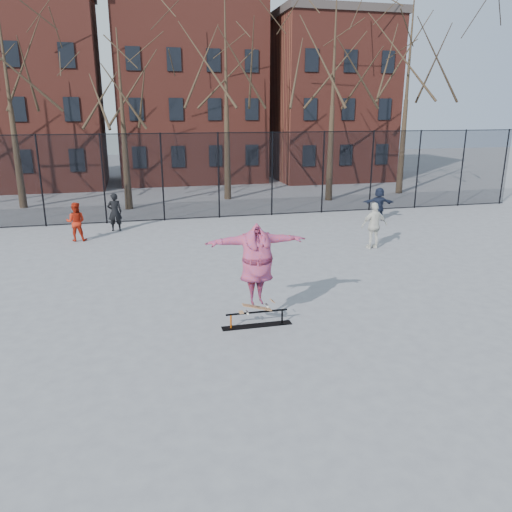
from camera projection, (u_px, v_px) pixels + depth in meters
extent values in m
plane|color=slate|center=(262.00, 334.00, 11.53)|extent=(100.00, 100.00, 0.00)
cube|color=black|center=(257.00, 325.00, 11.96)|extent=(1.70, 0.26, 0.01)
cylinder|color=#D1540C|center=(231.00, 322.00, 11.77)|extent=(0.04, 0.04, 0.35)
cylinder|color=black|center=(282.00, 317.00, 12.06)|extent=(0.04, 0.04, 0.35)
cylinder|color=black|center=(257.00, 312.00, 11.86)|extent=(1.50, 0.05, 0.05)
imported|color=#543381|center=(257.00, 269.00, 11.56)|extent=(2.38, 0.66, 1.93)
imported|color=black|center=(115.00, 212.00, 21.12)|extent=(0.62, 0.43, 1.62)
imported|color=#AB210F|center=(76.00, 222.00, 19.51)|extent=(0.81, 0.67, 1.53)
imported|color=silver|center=(374.00, 226.00, 18.41)|extent=(1.01, 0.42, 1.72)
imported|color=#1A2034|center=(379.00, 204.00, 23.17)|extent=(1.50, 0.82, 1.54)
cylinder|color=black|center=(41.00, 181.00, 21.59)|extent=(0.07, 0.07, 4.00)
cylinder|color=black|center=(103.00, 179.00, 22.18)|extent=(0.07, 0.07, 4.00)
cylinder|color=black|center=(162.00, 178.00, 22.76)|extent=(0.07, 0.07, 4.00)
cylinder|color=black|center=(219.00, 176.00, 23.35)|extent=(0.07, 0.07, 4.00)
cylinder|color=black|center=(272.00, 174.00, 23.94)|extent=(0.07, 0.07, 4.00)
cylinder|color=black|center=(323.00, 173.00, 24.53)|extent=(0.07, 0.07, 4.00)
cylinder|color=black|center=(371.00, 171.00, 25.12)|extent=(0.07, 0.07, 4.00)
cylinder|color=black|center=(418.00, 170.00, 25.70)|extent=(0.07, 0.07, 4.00)
cylinder|color=black|center=(462.00, 168.00, 26.29)|extent=(0.07, 0.07, 4.00)
cylinder|color=black|center=(504.00, 167.00, 26.88)|extent=(0.07, 0.07, 4.00)
cube|color=black|center=(193.00, 177.00, 23.08)|extent=(34.00, 0.01, 4.00)
cylinder|color=black|center=(191.00, 133.00, 22.53)|extent=(34.00, 0.04, 0.04)
cone|color=black|center=(16.00, 164.00, 25.54)|extent=(0.40, 0.40, 4.62)
cone|color=black|center=(126.00, 164.00, 25.58)|extent=(0.40, 0.40, 4.62)
cone|color=black|center=(227.00, 159.00, 28.03)|extent=(0.40, 0.40, 4.62)
cone|color=black|center=(327.00, 159.00, 28.07)|extent=(0.40, 0.40, 4.62)
cone|color=black|center=(404.00, 155.00, 30.52)|extent=(0.40, 0.40, 4.62)
cube|color=#5E271E|center=(27.00, 93.00, 32.03)|extent=(9.00, 7.00, 12.00)
cube|color=#5E271E|center=(190.00, 87.00, 34.27)|extent=(10.00, 7.00, 13.00)
cube|color=#5E271E|center=(326.00, 102.00, 36.81)|extent=(8.00, 7.00, 11.00)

